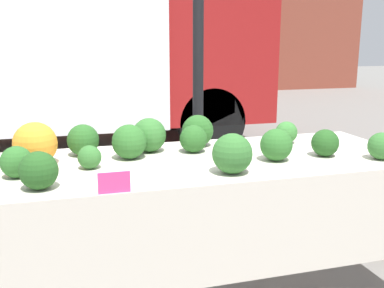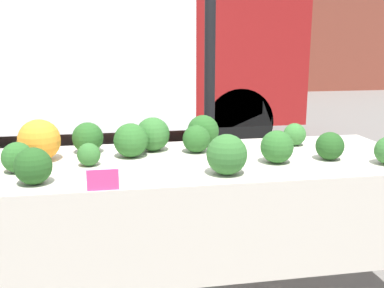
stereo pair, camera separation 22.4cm
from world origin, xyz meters
name	(u,v)px [view 2 (the right image)]	position (x,y,z in m)	size (l,w,h in m)	color
tent_pole	(210,59)	(0.24, 0.69, 1.27)	(0.07, 0.07, 2.53)	black
parked_truck	(77,42)	(-0.79, 3.93, 1.37)	(5.13, 2.15, 2.53)	white
market_table	(194,180)	(0.00, -0.06, 0.70)	(2.29, 0.84, 0.79)	beige
orange_cauliflower	(39,140)	(-0.75, 0.11, 0.90)	(0.21, 0.21, 0.21)	orange
romanesco_head	(36,143)	(-0.79, 0.27, 0.85)	(0.15, 0.15, 0.12)	#93B238
broccoli_head_0	(277,147)	(0.40, -0.14, 0.87)	(0.16, 0.16, 0.16)	#2D6628
broccoli_head_1	(196,139)	(0.05, 0.14, 0.87)	(0.15, 0.15, 0.15)	#285B23
broccoli_head_2	(17,157)	(-0.82, -0.08, 0.86)	(0.14, 0.14, 0.14)	#2D6628
broccoli_head_3	(33,166)	(-0.72, -0.28, 0.87)	(0.16, 0.16, 0.16)	#23511E
broccoli_head_4	(330,146)	(0.68, -0.13, 0.86)	(0.14, 0.14, 0.14)	#23511E
broccoli_head_6	(88,138)	(-0.52, 0.24, 0.87)	(0.16, 0.16, 0.16)	#285B23
broccoli_head_7	(153,134)	(-0.18, 0.22, 0.88)	(0.18, 0.18, 0.18)	#336B2D
broccoli_head_8	(131,140)	(-0.30, 0.10, 0.88)	(0.18, 0.18, 0.18)	#2D6628
broccoli_head_9	(227,155)	(0.11, -0.28, 0.88)	(0.18, 0.18, 0.18)	#336B2D
broccoli_head_10	(89,155)	(-0.50, -0.03, 0.85)	(0.11, 0.11, 0.11)	#336B2D
broccoli_head_11	(203,131)	(0.11, 0.28, 0.88)	(0.18, 0.18, 0.18)	#285B23
broccoli_head_12	(295,134)	(0.63, 0.21, 0.86)	(0.13, 0.13, 0.13)	#387533
price_sign	(103,180)	(-0.43, -0.41, 0.84)	(0.13, 0.01, 0.09)	#E53D84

